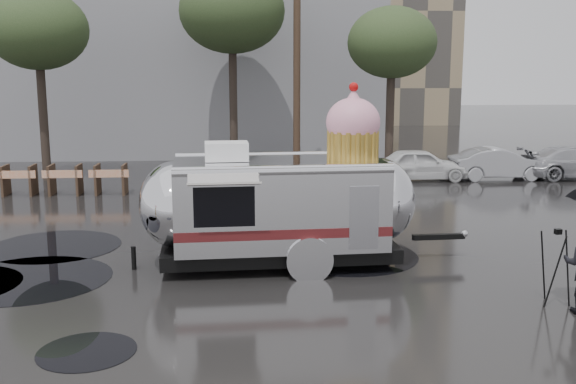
{
  "coord_description": "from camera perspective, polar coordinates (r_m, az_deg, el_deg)",
  "views": [
    {
      "loc": [
        0.36,
        -12.54,
        4.24
      ],
      "look_at": [
        1.31,
        1.5,
        1.59
      ],
      "focal_mm": 42.0,
      "sensor_mm": 36.0,
      "label": 1
    }
  ],
  "objects": [
    {
      "name": "grey_building",
      "position": [
        36.87,
        -10.98,
        13.98
      ],
      "size": [
        22.0,
        12.0,
        13.0
      ],
      "primitive_type": "cube",
      "color": "slate",
      "rests_on": "ground"
    },
    {
      "name": "parked_cars",
      "position": [
        27.3,
        20.93,
        2.54
      ],
      "size": [
        13.2,
        1.9,
        1.5
      ],
      "color": "silver",
      "rests_on": "ground"
    },
    {
      "name": "tree_left",
      "position": [
        26.61,
        -20.44,
        12.68
      ],
      "size": [
        3.64,
        3.64,
        6.95
      ],
      "color": "#382D26",
      "rests_on": "ground"
    },
    {
      "name": "tripod",
      "position": [
        13.0,
        21.73,
        -5.41
      ],
      "size": [
        0.53,
        0.58,
        1.4
      ],
      "rotation": [
        0.0,
        0.0,
        0.08
      ],
      "color": "black",
      "rests_on": "ground"
    },
    {
      "name": "utility_pole",
      "position": [
        26.63,
        0.76,
        11.47
      ],
      "size": [
        1.6,
        0.28,
        9.0
      ],
      "color": "#473323",
      "rests_on": "ground"
    },
    {
      "name": "puddles",
      "position": [
        15.07,
        -14.05,
        -6.0
      ],
      "size": [
        11.06,
        8.81,
        0.01
      ],
      "color": "black",
      "rests_on": "ground"
    },
    {
      "name": "ground",
      "position": [
        13.25,
        -5.27,
        -8.06
      ],
      "size": [
        120.0,
        120.0,
        0.0
      ],
      "primitive_type": "plane",
      "color": "black",
      "rests_on": "ground"
    },
    {
      "name": "tree_mid",
      "position": [
        27.63,
        -4.76,
        14.98
      ],
      "size": [
        4.2,
        4.2,
        8.03
      ],
      "color": "#382D26",
      "rests_on": "ground"
    },
    {
      "name": "tree_right",
      "position": [
        26.17,
        8.78,
        12.32
      ],
      "size": [
        3.36,
        3.36,
        6.42
      ],
      "color": "#382D26",
      "rests_on": "ground"
    },
    {
      "name": "airstream_trailer",
      "position": [
        14.36,
        -0.43,
        -0.77
      ],
      "size": [
        7.38,
        3.05,
        3.98
      ],
      "rotation": [
        0.0,
        0.0,
        0.06
      ],
      "color": "silver",
      "rests_on": "ground"
    },
    {
      "name": "barricade_row",
      "position": [
        23.57,
        -18.34,
        1.03
      ],
      "size": [
        4.3,
        0.8,
        1.0
      ],
      "color": "#473323",
      "rests_on": "ground"
    }
  ]
}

